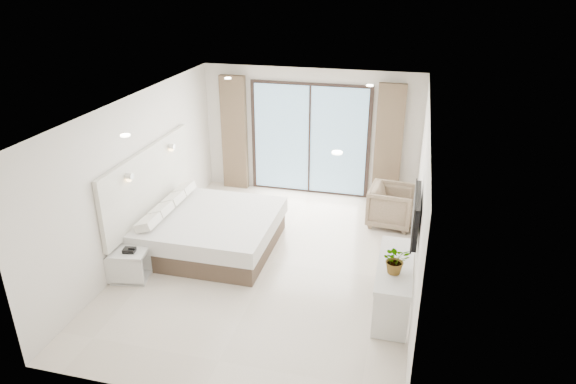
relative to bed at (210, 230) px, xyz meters
The scene contains 8 objects.
ground 1.25m from the bed, 11.97° to the right, with size 6.20×6.20×0.00m, color beige.
room_shell 1.67m from the bed, 27.33° to the left, with size 4.62×6.22×2.72m.
bed is the anchor object (origin of this frame).
nightstand 1.51m from the bed, 123.60° to the right, with size 0.62×0.54×0.50m.
phone 1.52m from the bed, 122.35° to the right, with size 0.18×0.14×0.06m, color black.
console_desk 3.40m from the bed, 18.06° to the right, with size 0.48×1.55×0.77m.
plant 3.53m from the bed, 21.87° to the right, with size 0.37×0.41×0.32m, color #33662D.
armchair 3.47m from the bed, 28.90° to the left, with size 0.82×0.77×0.85m, color #8B6E5B.
Camera 1 is at (2.07, -7.12, 4.56)m, focal length 32.00 mm.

